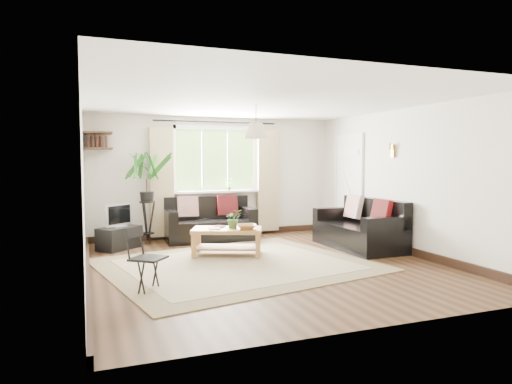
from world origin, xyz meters
name	(u,v)px	position (x,y,z in m)	size (l,w,h in m)	color
floor	(265,264)	(0.00, 0.00, 0.00)	(5.50, 5.50, 0.00)	black
ceiling	(266,101)	(0.00, 0.00, 2.40)	(5.50, 5.50, 0.00)	white
wall_back	(215,177)	(0.00, 2.75, 1.20)	(5.00, 0.02, 2.40)	silver
wall_front	(379,198)	(0.00, -2.75, 1.20)	(5.00, 0.02, 2.40)	silver
wall_left	(83,187)	(-2.50, 0.00, 1.20)	(0.02, 5.50, 2.40)	silver
wall_right	(405,181)	(2.50, 0.00, 1.20)	(0.02, 5.50, 2.40)	silver
rug	(236,264)	(-0.42, 0.10, 0.01)	(3.66, 3.13, 0.02)	beige
window	(216,160)	(0.00, 2.71, 1.55)	(2.50, 0.16, 2.16)	white
door	(348,187)	(2.47, 1.70, 1.00)	(0.06, 0.96, 2.06)	silver
corner_shelf	(98,141)	(-2.25, 2.50, 1.89)	(0.50, 0.50, 0.34)	black
pendant_lamp	(256,127)	(0.00, 0.40, 2.05)	(0.36, 0.36, 0.54)	beige
wall_sconce	(391,149)	(2.43, 0.30, 1.74)	(0.12, 0.12, 0.28)	beige
sofa_back	(210,220)	(-0.25, 2.27, 0.40)	(1.68, 0.84, 0.79)	black
sofa_right	(358,225)	(2.00, 0.61, 0.41)	(0.87, 1.75, 0.82)	black
coffee_table	(227,242)	(-0.36, 0.78, 0.23)	(1.10, 0.60, 0.45)	brown
table_plant	(233,218)	(-0.25, 0.79, 0.60)	(0.27, 0.24, 0.30)	#345923
bowl	(247,227)	(-0.10, 0.56, 0.49)	(0.31, 0.31, 0.08)	olive
book_a	(209,228)	(-0.65, 0.79, 0.46)	(0.18, 0.24, 0.02)	white
book_b	(214,226)	(-0.52, 0.97, 0.46)	(0.16, 0.22, 0.02)	#582A23
tv_stand	(119,238)	(-1.95, 1.98, 0.19)	(0.72, 0.41, 0.39)	black
tv	(119,215)	(-1.95, 1.98, 0.60)	(0.55, 0.18, 0.42)	#A5A5AA
palm_stand	(147,198)	(-1.41, 2.36, 0.85)	(0.66, 0.66, 1.70)	black
folding_chair	(148,259)	(-1.80, -0.80, 0.38)	(0.39, 0.39, 0.76)	black
sill_plant	(229,184)	(0.25, 2.63, 1.06)	(0.14, 0.10, 0.27)	#2D6023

